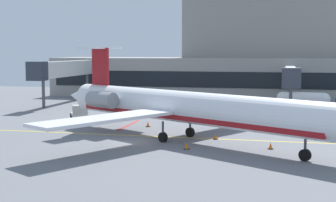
% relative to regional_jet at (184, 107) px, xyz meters
% --- Properties ---
extents(ground, '(120.00, 120.00, 0.11)m').
position_rel_regional_jet_xyz_m(ground, '(-4.25, -1.72, -3.10)').
color(ground, slate).
extents(terminal_building, '(67.63, 15.11, 18.67)m').
position_rel_regional_jet_xyz_m(terminal_building, '(2.75, 46.24, 3.58)').
color(terminal_building, gray).
rests_on(terminal_building, ground).
extents(jet_bridge_west, '(2.40, 20.43, 6.68)m').
position_rel_regional_jet_xyz_m(jet_bridge_west, '(-24.55, 27.33, 2.25)').
color(jet_bridge_west, silver).
rests_on(jet_bridge_west, ground).
extents(jet_bridge_east, '(2.40, 17.50, 5.98)m').
position_rel_regional_jet_xyz_m(jet_bridge_east, '(9.80, 28.82, 1.55)').
color(jet_bridge_east, silver).
rests_on(jet_bridge_east, ground).
extents(regional_jet, '(32.06, 26.29, 8.55)m').
position_rel_regional_jet_xyz_m(regional_jet, '(0.00, 0.00, 0.00)').
color(regional_jet, white).
rests_on(regional_jet, ground).
extents(pushback_tractor, '(3.32, 3.94, 1.87)m').
position_rel_regional_jet_xyz_m(pushback_tractor, '(-14.45, 9.97, -2.17)').
color(pushback_tractor, silver).
rests_on(pushback_tractor, ground).
extents(fuel_tank, '(7.57, 2.49, 2.22)m').
position_rel_regional_jet_xyz_m(fuel_tank, '(11.69, 29.79, -1.79)').
color(fuel_tank, white).
rests_on(fuel_tank, ground).
extents(safety_cone_alpha, '(0.47, 0.47, 0.55)m').
position_rel_regional_jet_xyz_m(safety_cone_alpha, '(-5.38, 7.17, -2.80)').
color(safety_cone_alpha, orange).
rests_on(safety_cone_alpha, ground).
extents(safety_cone_bravo, '(0.47, 0.47, 0.55)m').
position_rel_regional_jet_xyz_m(safety_cone_bravo, '(7.76, -2.07, -2.80)').
color(safety_cone_bravo, orange).
rests_on(safety_cone_bravo, ground).
extents(safety_cone_charlie, '(0.47, 0.47, 0.55)m').
position_rel_regional_jet_xyz_m(safety_cone_charlie, '(2.69, 1.38, -2.80)').
color(safety_cone_charlie, orange).
rests_on(safety_cone_charlie, ground).
extents(safety_cone_delta, '(0.47, 0.47, 0.55)m').
position_rel_regional_jet_xyz_m(safety_cone_delta, '(0.95, -3.69, -2.80)').
color(safety_cone_delta, orange).
rests_on(safety_cone_delta, ground).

